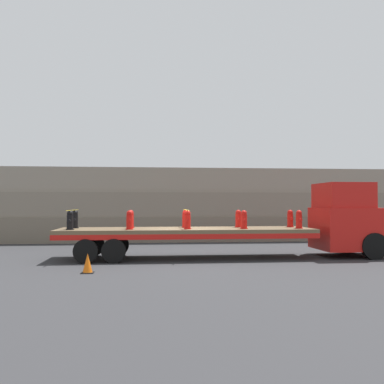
{
  "coord_description": "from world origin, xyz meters",
  "views": [
    {
      "loc": [
        -1.49,
        -17.54,
        2.24
      ],
      "look_at": [
        0.24,
        0.0,
        2.72
      ],
      "focal_mm": 40.0,
      "sensor_mm": 36.0,
      "label": 1
    }
  ],
  "objects_px": {
    "truck_cab": "(350,220)",
    "fire_hydrant_red_far_4": "(290,219)",
    "fire_hydrant_red_near_1": "(129,220)",
    "fire_hydrant_red_far_2": "(185,219)",
    "fire_hydrant_red_near_4": "(299,220)",
    "fire_hydrant_red_near_3": "(244,220)",
    "fire_hydrant_black_far_0": "(75,219)",
    "flatbed_trailer": "(171,234)",
    "traffic_cone": "(88,263)",
    "fire_hydrant_red_far_1": "(131,219)",
    "fire_hydrant_black_near_0": "(70,220)",
    "fire_hydrant_red_near_2": "(187,220)",
    "fire_hydrant_red_far_3": "(238,219)"
  },
  "relations": [
    {
      "from": "fire_hydrant_red_near_2",
      "to": "fire_hydrant_red_far_3",
      "type": "xyz_separation_m",
      "value": [
        2.29,
        1.1,
        0.0
      ]
    },
    {
      "from": "fire_hydrant_red_far_3",
      "to": "truck_cab",
      "type": "bearing_deg",
      "value": -6.64
    },
    {
      "from": "fire_hydrant_black_far_0",
      "to": "fire_hydrant_red_near_1",
      "type": "bearing_deg",
      "value": -25.7
    },
    {
      "from": "fire_hydrant_red_near_1",
      "to": "fire_hydrant_red_far_1",
      "type": "distance_m",
      "value": 1.1
    },
    {
      "from": "fire_hydrant_red_far_1",
      "to": "fire_hydrant_red_near_4",
      "type": "xyz_separation_m",
      "value": [
        6.88,
        -1.1,
        0.0
      ]
    },
    {
      "from": "fire_hydrant_red_far_1",
      "to": "fire_hydrant_red_far_4",
      "type": "distance_m",
      "value": 6.88
    },
    {
      "from": "fire_hydrant_red_near_2",
      "to": "fire_hydrant_red_near_4",
      "type": "height_order",
      "value": "same"
    },
    {
      "from": "traffic_cone",
      "to": "fire_hydrant_red_far_2",
      "type": "bearing_deg",
      "value": 48.75
    },
    {
      "from": "truck_cab",
      "to": "fire_hydrant_red_near_3",
      "type": "height_order",
      "value": "truck_cab"
    },
    {
      "from": "flatbed_trailer",
      "to": "fire_hydrant_black_far_0",
      "type": "relative_size",
      "value": 13.87
    },
    {
      "from": "fire_hydrant_black_far_0",
      "to": "traffic_cone",
      "type": "height_order",
      "value": "fire_hydrant_black_far_0"
    },
    {
      "from": "fire_hydrant_black_far_0",
      "to": "fire_hydrant_red_near_1",
      "type": "distance_m",
      "value": 2.54
    },
    {
      "from": "fire_hydrant_red_near_1",
      "to": "flatbed_trailer",
      "type": "bearing_deg",
      "value": 18.46
    },
    {
      "from": "flatbed_trailer",
      "to": "fire_hydrant_red_far_4",
      "type": "xyz_separation_m",
      "value": [
        5.22,
        0.55,
        0.58
      ]
    },
    {
      "from": "fire_hydrant_red_near_2",
      "to": "fire_hydrant_black_far_0",
      "type": "bearing_deg",
      "value": 166.47
    },
    {
      "from": "fire_hydrant_red_near_3",
      "to": "fire_hydrant_red_near_4",
      "type": "bearing_deg",
      "value": 0.0
    },
    {
      "from": "fire_hydrant_black_near_0",
      "to": "fire_hydrant_red_near_3",
      "type": "xyz_separation_m",
      "value": [
        6.88,
        0.0,
        0.0
      ]
    },
    {
      "from": "fire_hydrant_red_far_1",
      "to": "fire_hydrant_red_near_3",
      "type": "relative_size",
      "value": 1.0
    },
    {
      "from": "fire_hydrant_red_near_3",
      "to": "traffic_cone",
      "type": "distance_m",
      "value": 6.59
    },
    {
      "from": "fire_hydrant_red_near_1",
      "to": "fire_hydrant_red_near_2",
      "type": "height_order",
      "value": "same"
    },
    {
      "from": "fire_hydrant_red_far_3",
      "to": "fire_hydrant_red_near_1",
      "type": "bearing_deg",
      "value": -166.47
    },
    {
      "from": "fire_hydrant_red_far_1",
      "to": "fire_hydrant_red_far_4",
      "type": "xyz_separation_m",
      "value": [
        6.88,
        0.0,
        0.0
      ]
    },
    {
      "from": "fire_hydrant_black_far_0",
      "to": "flatbed_trailer",
      "type": "bearing_deg",
      "value": -7.96
    },
    {
      "from": "fire_hydrant_black_far_0",
      "to": "fire_hydrant_red_far_1",
      "type": "xyz_separation_m",
      "value": [
        2.29,
        0.0,
        0.0
      ]
    },
    {
      "from": "fire_hydrant_black_near_0",
      "to": "fire_hydrant_red_near_4",
      "type": "height_order",
      "value": "same"
    },
    {
      "from": "truck_cab",
      "to": "fire_hydrant_red_far_3",
      "type": "xyz_separation_m",
      "value": [
        -4.74,
        0.55,
        0.06
      ]
    },
    {
      "from": "fire_hydrant_red_far_3",
      "to": "fire_hydrant_red_far_1",
      "type": "bearing_deg",
      "value": 180.0
    },
    {
      "from": "fire_hydrant_black_near_0",
      "to": "fire_hydrant_black_far_0",
      "type": "bearing_deg",
      "value": 90.0
    },
    {
      "from": "fire_hydrant_red_far_3",
      "to": "fire_hydrant_red_far_2",
      "type": "bearing_deg",
      "value": 180.0
    },
    {
      "from": "fire_hydrant_red_near_4",
      "to": "fire_hydrant_black_far_0",
      "type": "bearing_deg",
      "value": 173.14
    },
    {
      "from": "fire_hydrant_red_near_4",
      "to": "traffic_cone",
      "type": "distance_m",
      "value": 8.67
    },
    {
      "from": "flatbed_trailer",
      "to": "fire_hydrant_red_near_3",
      "type": "relative_size",
      "value": 13.87
    },
    {
      "from": "fire_hydrant_red_far_2",
      "to": "fire_hydrant_red_near_3",
      "type": "relative_size",
      "value": 1.0
    },
    {
      "from": "flatbed_trailer",
      "to": "fire_hydrant_black_near_0",
      "type": "distance_m",
      "value": 4.02
    },
    {
      "from": "fire_hydrant_black_near_0",
      "to": "fire_hydrant_red_near_2",
      "type": "bearing_deg",
      "value": 0.0
    },
    {
      "from": "fire_hydrant_red_near_1",
      "to": "fire_hydrant_red_near_4",
      "type": "xyz_separation_m",
      "value": [
        6.88,
        0.0,
        0.0
      ]
    },
    {
      "from": "fire_hydrant_red_far_3",
      "to": "traffic_cone",
      "type": "xyz_separation_m",
      "value": [
        -5.78,
        -3.98,
        -1.28
      ]
    },
    {
      "from": "fire_hydrant_red_far_2",
      "to": "traffic_cone",
      "type": "distance_m",
      "value": 5.45
    },
    {
      "from": "truck_cab",
      "to": "fire_hydrant_red_near_4",
      "type": "bearing_deg",
      "value": -167.3
    },
    {
      "from": "flatbed_trailer",
      "to": "fire_hydrant_red_near_4",
      "type": "distance_m",
      "value": 5.28
    },
    {
      "from": "truck_cab",
      "to": "fire_hydrant_red_far_4",
      "type": "bearing_deg",
      "value": 167.3
    },
    {
      "from": "fire_hydrant_red_far_1",
      "to": "traffic_cone",
      "type": "bearing_deg",
      "value": -106.78
    },
    {
      "from": "fire_hydrant_black_near_0",
      "to": "traffic_cone",
      "type": "height_order",
      "value": "fire_hydrant_black_near_0"
    },
    {
      "from": "fire_hydrant_red_far_1",
      "to": "fire_hydrant_red_near_4",
      "type": "bearing_deg",
      "value": -9.11
    },
    {
      "from": "truck_cab",
      "to": "fire_hydrant_red_far_2",
      "type": "bearing_deg",
      "value": 175.51
    },
    {
      "from": "fire_hydrant_red_near_1",
      "to": "fire_hydrant_red_far_2",
      "type": "xyz_separation_m",
      "value": [
        2.29,
        1.1,
        0.0
      ]
    },
    {
      "from": "fire_hydrant_red_far_1",
      "to": "fire_hydrant_red_near_4",
      "type": "height_order",
      "value": "same"
    },
    {
      "from": "fire_hydrant_black_far_0",
      "to": "traffic_cone",
      "type": "bearing_deg",
      "value": -74.68
    },
    {
      "from": "fire_hydrant_red_near_2",
      "to": "traffic_cone",
      "type": "distance_m",
      "value": 4.7
    },
    {
      "from": "flatbed_trailer",
      "to": "fire_hydrant_black_far_0",
      "type": "distance_m",
      "value": 4.02
    }
  ]
}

